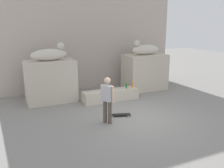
{
  "coord_description": "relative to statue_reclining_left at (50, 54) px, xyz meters",
  "views": [
    {
      "loc": [
        -4.42,
        -7.48,
        3.49
      ],
      "look_at": [
        -0.47,
        1.13,
        1.1
      ],
      "focal_mm": 39.18,
      "sensor_mm": 36.0,
      "label": 1
    }
  ],
  "objects": [
    {
      "name": "statue_reclining_right",
      "position": [
        4.88,
        -0.0,
        0.0
      ],
      "size": [
        1.62,
        0.63,
        0.78
      ],
      "rotation": [
        0.0,
        0.0,
        3.19
      ],
      "color": "beige",
      "rests_on": "pedestal_right"
    },
    {
      "name": "pedestal_left",
      "position": [
        -0.04,
        -0.0,
        -1.21
      ],
      "size": [
        2.16,
        1.33,
        1.86
      ],
      "primitive_type": "cube",
      "color": "beige",
      "rests_on": "ground_plane"
    },
    {
      "name": "pedestal_right",
      "position": [
        4.92,
        -0.0,
        -1.21
      ],
      "size": [
        2.16,
        1.33,
        1.86
      ],
      "primitive_type": "cube",
      "color": "beige",
      "rests_on": "ground_plane"
    },
    {
      "name": "bottle_blue",
      "position": [
        2.52,
        -0.98,
        -1.53
      ],
      "size": [
        0.06,
        0.06,
        0.25
      ],
      "color": "#194C99",
      "rests_on": "ledge_block"
    },
    {
      "name": "statue_reclining_left",
      "position": [
        0.0,
        0.0,
        0.0
      ],
      "size": [
        1.64,
        0.7,
        0.78
      ],
      "rotation": [
        0.0,
        0.0,
        0.09
      ],
      "color": "beige",
      "rests_on": "pedestal_left"
    },
    {
      "name": "ground_plane",
      "position": [
        2.44,
        -3.37,
        -2.14
      ],
      "size": [
        40.0,
        40.0,
        0.0
      ],
      "primitive_type": "plane",
      "color": "gray"
    },
    {
      "name": "bottle_orange",
      "position": [
        3.48,
        -1.22,
        -1.51
      ],
      "size": [
        0.08,
        0.08,
        0.3
      ],
      "color": "orange",
      "rests_on": "ledge_block"
    },
    {
      "name": "facade_wall",
      "position": [
        2.44,
        1.74,
        0.48
      ],
      "size": [
        9.63,
        0.6,
        5.24
      ],
      "primitive_type": "cube",
      "color": "#BAACA0",
      "rests_on": "ground_plane"
    },
    {
      "name": "bottle_green",
      "position": [
        3.21,
        -1.17,
        -1.52
      ],
      "size": [
        0.08,
        0.08,
        0.28
      ],
      "color": "#1E722D",
      "rests_on": "ledge_block"
    },
    {
      "name": "skateboard",
      "position": [
        1.97,
        -3.0,
        -2.08
      ],
      "size": [
        0.82,
        0.45,
        0.08
      ],
      "rotation": [
        0.0,
        0.0,
        5.96
      ],
      "color": "black",
      "rests_on": "ground_plane"
    },
    {
      "name": "skater",
      "position": [
        1.27,
        -3.39,
        -1.22
      ],
      "size": [
        0.37,
        0.46,
        1.67
      ],
      "rotation": [
        0.0,
        0.0,
        5.31
      ],
      "color": "brown",
      "rests_on": "ground_plane"
    },
    {
      "name": "ledge_block",
      "position": [
        2.44,
        -1.11,
        -1.89
      ],
      "size": [
        2.61,
        0.61,
        0.51
      ],
      "primitive_type": "cube",
      "color": "beige",
      "rests_on": "ground_plane"
    }
  ]
}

